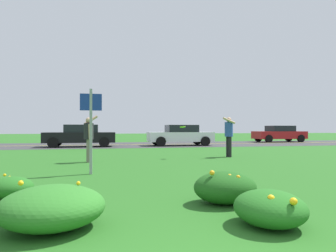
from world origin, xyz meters
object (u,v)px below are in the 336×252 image
(person_catcher_blue_shirt, at_px, (229,133))
(car_red_leftmost, at_px, (279,134))
(person_thrower_dark_shirt, at_px, (89,135))
(car_white_center_left, at_px, (180,135))
(frisbee_lime, at_px, (183,127))
(sign_post_near_path, at_px, (91,122))
(car_black_center_right, at_px, (80,136))

(person_catcher_blue_shirt, relative_size, car_red_leftmost, 0.37)
(person_thrower_dark_shirt, xyz_separation_m, car_white_center_left, (5.80, 9.42, -0.22))
(car_red_leftmost, height_order, car_white_center_left, same)
(person_thrower_dark_shirt, xyz_separation_m, frisbee_lime, (3.64, 0.70, 0.30))
(person_thrower_dark_shirt, height_order, car_red_leftmost, person_thrower_dark_shirt)
(sign_post_near_path, height_order, car_red_leftmost, sign_post_near_path)
(sign_post_near_path, height_order, car_white_center_left, sign_post_near_path)
(person_thrower_dark_shirt, height_order, car_black_center_right, person_thrower_dark_shirt)
(person_thrower_dark_shirt, bearing_deg, car_white_center_left, 58.40)
(frisbee_lime, relative_size, car_red_leftmost, 0.05)
(frisbee_lime, bearing_deg, person_catcher_blue_shirt, 2.74)
(person_catcher_blue_shirt, xyz_separation_m, car_white_center_left, (0.12, 8.63, -0.27))
(car_red_leftmost, xyz_separation_m, car_white_center_left, (-10.05, -3.61, 0.00))
(sign_post_near_path, relative_size, frisbee_lime, 9.39)
(sign_post_near_path, bearing_deg, frisbee_lime, 46.17)
(person_catcher_blue_shirt, bearing_deg, sign_post_near_path, -146.05)
(car_red_leftmost, bearing_deg, person_catcher_blue_shirt, -129.72)
(person_catcher_blue_shirt, height_order, car_white_center_left, person_catcher_blue_shirt)
(sign_post_near_path, xyz_separation_m, person_thrower_dark_shirt, (-0.19, 2.90, -0.41))
(person_catcher_blue_shirt, distance_m, frisbee_lime, 2.05)
(car_white_center_left, distance_m, car_black_center_right, 6.78)
(sign_post_near_path, relative_size, person_thrower_dark_shirt, 1.33)
(car_white_center_left, bearing_deg, person_catcher_blue_shirt, -90.81)
(sign_post_near_path, relative_size, car_black_center_right, 0.50)
(car_black_center_right, bearing_deg, car_red_leftmost, 12.11)
(sign_post_near_path, xyz_separation_m, car_red_leftmost, (15.65, 15.93, -0.63))
(person_thrower_dark_shirt, bearing_deg, car_black_center_right, 95.95)
(person_thrower_dark_shirt, xyz_separation_m, car_red_leftmost, (15.85, 13.04, -0.22))
(frisbee_lime, height_order, car_white_center_left, car_white_center_left)
(car_black_center_right, bearing_deg, sign_post_near_path, -84.56)
(person_catcher_blue_shirt, xyz_separation_m, car_red_leftmost, (10.17, 12.24, -0.27))
(person_catcher_blue_shirt, relative_size, car_black_center_right, 0.37)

